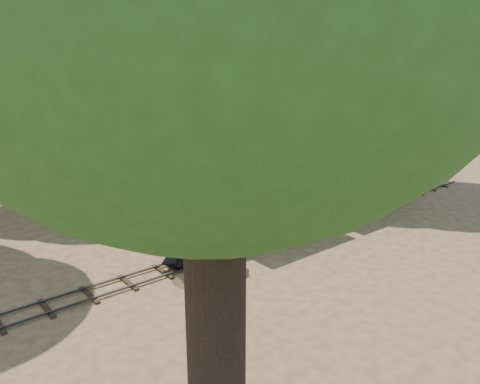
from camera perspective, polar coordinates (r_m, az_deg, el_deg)
ground at (r=14.91m, az=4.09°, el=-5.53°), size 90.00×90.00×0.00m
track at (r=14.88m, az=4.09°, el=-5.29°), size 22.00×1.00×0.10m
locomotive at (r=12.75m, az=-5.00°, el=-1.26°), size 2.60×1.25×2.99m
carriage_front at (r=14.89m, az=5.31°, el=-2.29°), size 3.60×1.47×1.87m
carriage_rear at (r=17.91m, az=14.73°, el=0.37°), size 3.60×1.47×1.87m
oak_nc at (r=21.09m, az=-19.32°, el=19.59°), size 7.60×6.68×9.83m
oak_ne at (r=23.19m, az=1.30°, el=18.40°), size 7.68×6.76×9.20m
fence at (r=21.00m, az=-10.99°, el=2.25°), size 18.10×0.10×1.00m
shrub_west at (r=20.87m, az=-20.54°, el=2.29°), size 2.54×1.96×1.76m
shrub_mid_w at (r=20.87m, az=-20.50°, el=2.40°), size 2.66×2.04×1.84m
shrub_mid_e at (r=22.09m, az=-12.72°, el=3.03°), size 1.89×1.46×1.31m
shrub_east at (r=27.19m, az=4.56°, el=6.36°), size 2.70×2.08×1.87m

